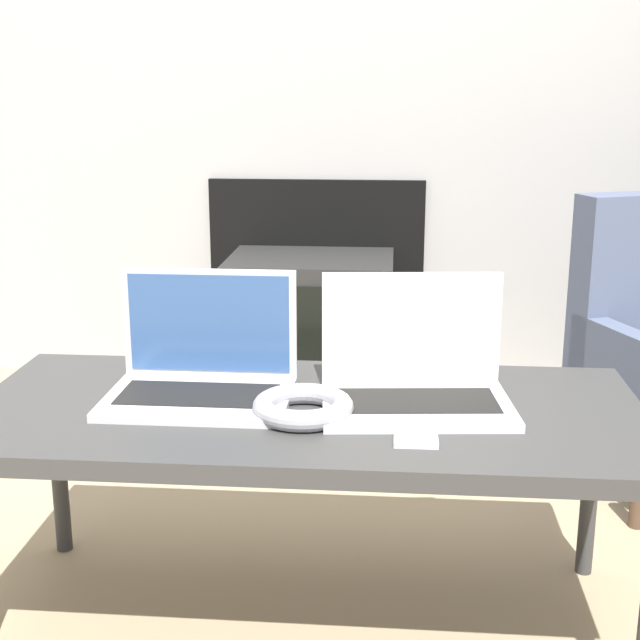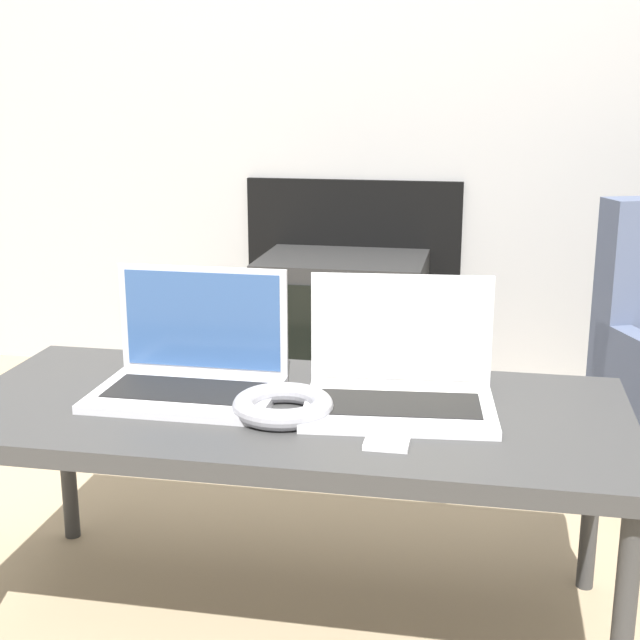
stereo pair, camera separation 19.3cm
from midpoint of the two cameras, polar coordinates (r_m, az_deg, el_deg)
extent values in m
cube|color=#999999|center=(3.15, 6.51, 19.45)|extent=(7.00, 0.06, 2.60)
cube|color=black|center=(3.19, 3.84, 2.48)|extent=(0.76, 0.03, 0.72)
cube|color=#333333|center=(1.68, 1.38, -6.09)|extent=(1.26, 0.56, 0.04)
cylinder|color=#333333|center=(1.58, 22.37, -17.99)|extent=(0.04, 0.04, 0.42)
cylinder|color=#333333|center=(2.14, -13.44, -8.35)|extent=(0.04, 0.04, 0.42)
cylinder|color=#333333|center=(2.00, 19.73, -10.60)|extent=(0.04, 0.04, 0.42)
cube|color=#B2B2B7|center=(1.71, -5.42, -4.80)|extent=(0.35, 0.25, 0.02)
cube|color=black|center=(1.71, -5.43, -4.52)|extent=(0.30, 0.14, 0.00)
cube|color=#B2B2B7|center=(1.79, -4.45, -0.02)|extent=(0.35, 0.01, 0.22)
cube|color=#2D4C7F|center=(1.78, -4.49, -0.06)|extent=(0.32, 0.00, 0.20)
cube|color=silver|center=(1.65, 8.45, -5.67)|extent=(0.37, 0.28, 0.02)
cube|color=black|center=(1.65, 8.46, -5.38)|extent=(0.31, 0.16, 0.00)
cube|color=silver|center=(1.73, 8.41, -0.66)|extent=(0.35, 0.04, 0.22)
cube|color=beige|center=(1.72, 8.40, -0.71)|extent=(0.32, 0.03, 0.20)
torus|color=gray|center=(1.61, 0.98, -5.57)|extent=(0.18, 0.18, 0.04)
cube|color=silver|center=(1.54, 8.09, -7.31)|extent=(0.07, 0.14, 0.01)
cube|color=black|center=(3.01, 3.29, -0.55)|extent=(0.55, 0.41, 0.49)
cube|color=black|center=(2.81, 2.72, -1.67)|extent=(0.45, 0.01, 0.38)
cylinder|color=#4C3828|center=(2.70, 20.95, -6.96)|extent=(0.04, 0.04, 0.17)
camera|label=1|loc=(0.10, -87.14, 0.76)|focal=50.00mm
camera|label=2|loc=(0.10, 92.86, -0.76)|focal=50.00mm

